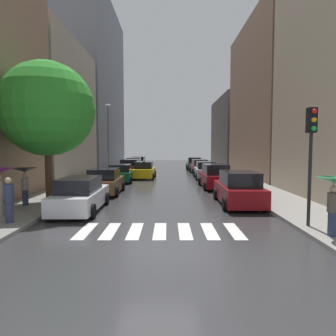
{
  "coord_description": "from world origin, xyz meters",
  "views": [
    {
      "loc": [
        0.29,
        -8.81,
        3.05
      ],
      "look_at": [
        0.4,
        20.17,
        1.0
      ],
      "focal_mm": 32.22,
      "sensor_mm": 36.0,
      "label": 1
    }
  ],
  "objects_px": {
    "parked_car_left_third": "(120,174)",
    "parked_car_right_fifth": "(193,164)",
    "parked_car_left_second": "(104,182)",
    "parked_car_left_fifth": "(133,165)",
    "parked_car_left_fourth": "(129,168)",
    "pedestrian_near_tree": "(23,177)",
    "pedestrian_foreground": "(332,192)",
    "street_tree_left": "(46,109)",
    "parked_car_right_second": "(214,177)",
    "parked_car_left_nearest": "(79,195)",
    "parked_car_left_sixth": "(138,163)",
    "parked_car_right_third": "(204,170)",
    "pedestrian_by_kerb": "(8,199)",
    "parked_car_right_nearest": "(237,189)",
    "taxi_midroad": "(143,170)",
    "traffic_light_right_corner": "(310,140)",
    "lamp_post_left": "(107,135)",
    "parked_car_right_fourth": "(198,167)"
  },
  "relations": [
    {
      "from": "parked_car_left_nearest",
      "to": "parked_car_right_nearest",
      "type": "height_order",
      "value": "parked_car_right_nearest"
    },
    {
      "from": "pedestrian_foreground",
      "to": "pedestrian_near_tree",
      "type": "bearing_deg",
      "value": -179.78
    },
    {
      "from": "parked_car_left_third",
      "to": "traffic_light_right_corner",
      "type": "relative_size",
      "value": 0.94
    },
    {
      "from": "parked_car_left_nearest",
      "to": "parked_car_right_second",
      "type": "bearing_deg",
      "value": -44.01
    },
    {
      "from": "pedestrian_foreground",
      "to": "pedestrian_by_kerb",
      "type": "relative_size",
      "value": 1.1
    },
    {
      "from": "parked_car_right_second",
      "to": "street_tree_left",
      "type": "distance_m",
      "value": 12.49
    },
    {
      "from": "parked_car_left_fifth",
      "to": "pedestrian_foreground",
      "type": "xyz_separation_m",
      "value": [
        9.61,
        -27.99,
        0.79
      ]
    },
    {
      "from": "lamp_post_left",
      "to": "street_tree_left",
      "type": "bearing_deg",
      "value": -91.2
    },
    {
      "from": "pedestrian_near_tree",
      "to": "parked_car_left_sixth",
      "type": "bearing_deg",
      "value": -68.86
    },
    {
      "from": "parked_car_left_nearest",
      "to": "parked_car_left_fourth",
      "type": "relative_size",
      "value": 1.08
    },
    {
      "from": "parked_car_left_second",
      "to": "pedestrian_by_kerb",
      "type": "distance_m",
      "value": 8.35
    },
    {
      "from": "parked_car_right_fourth",
      "to": "parked_car_right_fifth",
      "type": "relative_size",
      "value": 0.98
    },
    {
      "from": "parked_car_left_fourth",
      "to": "parked_car_right_fifth",
      "type": "height_order",
      "value": "parked_car_left_fourth"
    },
    {
      "from": "parked_car_right_second",
      "to": "lamp_post_left",
      "type": "relative_size",
      "value": 0.66
    },
    {
      "from": "parked_car_left_second",
      "to": "parked_car_left_fifth",
      "type": "height_order",
      "value": "parked_car_left_fifth"
    },
    {
      "from": "parked_car_left_fifth",
      "to": "parked_car_right_fifth",
      "type": "height_order",
      "value": "parked_car_left_fifth"
    },
    {
      "from": "parked_car_left_fifth",
      "to": "traffic_light_right_corner",
      "type": "distance_m",
      "value": 28.45
    },
    {
      "from": "parked_car_left_sixth",
      "to": "parked_car_right_fourth",
      "type": "distance_m",
      "value": 11.75
    },
    {
      "from": "parked_car_left_fifth",
      "to": "street_tree_left",
      "type": "relative_size",
      "value": 0.66
    },
    {
      "from": "parked_car_left_fourth",
      "to": "parked_car_right_third",
      "type": "relative_size",
      "value": 0.95
    },
    {
      "from": "parked_car_right_fourth",
      "to": "pedestrian_near_tree",
      "type": "xyz_separation_m",
      "value": [
        -10.72,
        -19.59,
        0.81
      ]
    },
    {
      "from": "parked_car_left_third",
      "to": "parked_car_right_third",
      "type": "height_order",
      "value": "parked_car_right_third"
    },
    {
      "from": "parked_car_right_fifth",
      "to": "lamp_post_left",
      "type": "relative_size",
      "value": 0.61
    },
    {
      "from": "parked_car_left_sixth",
      "to": "pedestrian_by_kerb",
      "type": "relative_size",
      "value": 2.58
    },
    {
      "from": "parked_car_left_fifth",
      "to": "parked_car_right_nearest",
      "type": "relative_size",
      "value": 1.0
    },
    {
      "from": "parked_car_left_second",
      "to": "lamp_post_left",
      "type": "distance_m",
      "value": 10.79
    },
    {
      "from": "parked_car_right_fourth",
      "to": "parked_car_left_fourth",
      "type": "bearing_deg",
      "value": 106.28
    },
    {
      "from": "parked_car_left_sixth",
      "to": "pedestrian_foreground",
      "type": "bearing_deg",
      "value": -162.0
    },
    {
      "from": "parked_car_right_fifth",
      "to": "pedestrian_by_kerb",
      "type": "relative_size",
      "value": 2.47
    },
    {
      "from": "lamp_post_left",
      "to": "pedestrian_near_tree",
      "type": "bearing_deg",
      "value": -94.89
    },
    {
      "from": "street_tree_left",
      "to": "parked_car_left_fourth",
      "type": "bearing_deg",
      "value": 82.61
    },
    {
      "from": "parked_car_left_second",
      "to": "parked_car_left_third",
      "type": "distance_m",
      "value": 6.52
    },
    {
      "from": "parked_car_left_nearest",
      "to": "parked_car_left_fourth",
      "type": "height_order",
      "value": "parked_car_left_fourth"
    },
    {
      "from": "pedestrian_foreground",
      "to": "taxi_midroad",
      "type": "bearing_deg",
      "value": 134.37
    },
    {
      "from": "parked_car_right_fifth",
      "to": "parked_car_left_second",
      "type": "bearing_deg",
      "value": 160.44
    },
    {
      "from": "parked_car_right_nearest",
      "to": "pedestrian_by_kerb",
      "type": "distance_m",
      "value": 10.68
    },
    {
      "from": "lamp_post_left",
      "to": "pedestrian_by_kerb",
      "type": "bearing_deg",
      "value": -90.7
    },
    {
      "from": "parked_car_right_nearest",
      "to": "street_tree_left",
      "type": "bearing_deg",
      "value": 92.16
    },
    {
      "from": "parked_car_left_nearest",
      "to": "parked_car_left_sixth",
      "type": "xyz_separation_m",
      "value": [
        -0.03,
        29.11,
        0.01
      ]
    },
    {
      "from": "parked_car_right_third",
      "to": "pedestrian_by_kerb",
      "type": "height_order",
      "value": "pedestrian_by_kerb"
    },
    {
      "from": "lamp_post_left",
      "to": "taxi_midroad",
      "type": "bearing_deg",
      "value": -7.58
    },
    {
      "from": "parked_car_left_fourth",
      "to": "parked_car_left_fifth",
      "type": "xyz_separation_m",
      "value": [
        -0.26,
        5.83,
        -0.02
      ]
    },
    {
      "from": "parked_car_left_fifth",
      "to": "pedestrian_near_tree",
      "type": "distance_m",
      "value": 22.96
    },
    {
      "from": "parked_car_right_third",
      "to": "parked_car_right_fifth",
      "type": "height_order",
      "value": "parked_car_right_fifth"
    },
    {
      "from": "parked_car_right_nearest",
      "to": "taxi_midroad",
      "type": "relative_size",
      "value": 1.08
    },
    {
      "from": "street_tree_left",
      "to": "parked_car_right_second",
      "type": "bearing_deg",
      "value": 35.31
    },
    {
      "from": "parked_car_left_third",
      "to": "parked_car_left_fourth",
      "type": "bearing_deg",
      "value": -2.55
    },
    {
      "from": "parked_car_left_fifth",
      "to": "parked_car_right_nearest",
      "type": "height_order",
      "value": "parked_car_right_nearest"
    },
    {
      "from": "parked_car_left_third",
      "to": "parked_car_right_fifth",
      "type": "height_order",
      "value": "parked_car_right_fifth"
    },
    {
      "from": "parked_car_left_fifth",
      "to": "traffic_light_right_corner",
      "type": "relative_size",
      "value": 1.1
    }
  ]
}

